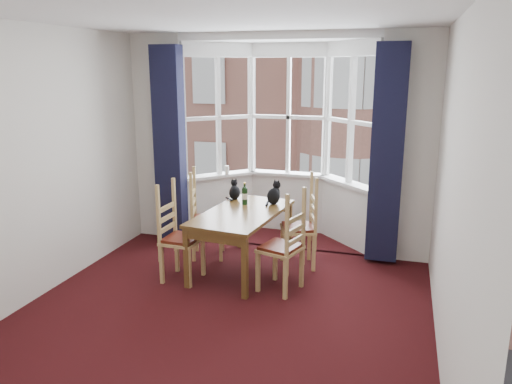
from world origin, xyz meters
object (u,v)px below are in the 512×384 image
at_px(chair_left_far, 201,221).
at_px(dining_table, 242,218).
at_px(chair_right_far, 305,229).
at_px(wine_bottle, 245,195).
at_px(chair_left_near, 175,239).
at_px(cat_right, 274,195).
at_px(candle_tall, 227,170).
at_px(cat_left, 235,191).
at_px(chair_right_near, 288,250).

bearing_deg(chair_left_far, dining_table, -23.22).
relative_size(chair_right_far, wine_bottle, 3.35).
bearing_deg(chair_left_near, wine_bottle, 52.73).
distance_m(dining_table, wine_bottle, 0.38).
height_order(dining_table, cat_right, cat_right).
xyz_separation_m(chair_right_far, candle_tall, (-1.33, 0.92, 0.46)).
bearing_deg(wine_bottle, dining_table, -77.85).
height_order(cat_left, cat_right, cat_right).
bearing_deg(chair_left_near, chair_left_far, 89.17).
height_order(cat_left, candle_tall, candle_tall).
relative_size(chair_right_far, cat_right, 3.03).
relative_size(dining_table, chair_right_near, 1.70).
xyz_separation_m(dining_table, chair_left_near, (-0.65, -0.46, -0.17)).
height_order(chair_right_near, cat_left, cat_left).
bearing_deg(chair_left_near, cat_left, 68.16).
bearing_deg(chair_right_far, chair_left_far, -176.98).
relative_size(chair_right_near, chair_right_far, 1.00).
bearing_deg(chair_left_near, chair_right_near, 1.28).
height_order(cat_right, candle_tall, cat_right).
bearing_deg(chair_left_near, candle_tall, 89.62).
xyz_separation_m(dining_table, cat_left, (-0.27, 0.51, 0.18)).
bearing_deg(cat_left, dining_table, -62.42).
bearing_deg(chair_right_near, candle_tall, 127.45).
xyz_separation_m(cat_right, candle_tall, (-0.91, 0.83, 0.09)).
distance_m(cat_left, cat_right, 0.54).
bearing_deg(cat_right, dining_table, -121.84).
height_order(dining_table, candle_tall, candle_tall).
relative_size(chair_left_far, chair_right_far, 1.00).
bearing_deg(chair_left_far, wine_bottle, 3.82).
height_order(dining_table, chair_left_far, chair_left_far).
distance_m(chair_left_near, cat_left, 1.10).
xyz_separation_m(chair_right_far, wine_bottle, (-0.76, -0.03, 0.37)).
bearing_deg(chair_right_near, wine_bottle, 134.11).
distance_m(chair_right_near, cat_left, 1.36).
bearing_deg(chair_right_far, chair_left_near, -149.17).
relative_size(cat_right, candle_tall, 2.32).
xyz_separation_m(chair_right_near, chair_right_far, (0.04, 0.77, 0.00)).
xyz_separation_m(wine_bottle, candle_tall, (-0.58, 0.95, 0.09)).
relative_size(cat_left, candle_tall, 2.04).
height_order(chair_left_near, cat_right, cat_right).
xyz_separation_m(chair_left_near, chair_left_far, (0.01, 0.73, 0.00)).
bearing_deg(chair_left_near, dining_table, 34.89).
bearing_deg(cat_left, chair_left_near, -111.84).
height_order(dining_table, chair_left_near, chair_left_near).
relative_size(dining_table, candle_tall, 11.95).
bearing_deg(cat_left, chair_right_near, -45.61).
bearing_deg(dining_table, cat_left, 117.58).
bearing_deg(candle_tall, cat_left, -63.43).
relative_size(dining_table, cat_left, 5.85).
height_order(chair_left_near, chair_right_far, same).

